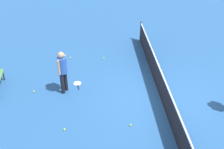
# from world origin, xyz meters

# --- Properties ---
(ground_plane) EXTENTS (40.00, 40.00, 0.00)m
(ground_plane) POSITION_xyz_m (0.00, 0.00, 0.00)
(ground_plane) COLOR #265693
(court_net) EXTENTS (10.09, 0.09, 1.07)m
(court_net) POSITION_xyz_m (0.00, 0.00, 0.50)
(court_net) COLOR #4C4C51
(court_net) RESTS_ON ground_plane
(player_near_side) EXTENTS (0.50, 0.46, 1.70)m
(player_near_side) POSITION_xyz_m (-0.67, -3.59, 1.01)
(player_near_side) COLOR black
(player_near_side) RESTS_ON ground_plane
(tennis_racket_near_player) EXTENTS (0.60, 0.36, 0.03)m
(tennis_racket_near_player) POSITION_xyz_m (-1.13, -3.13, 0.01)
(tennis_racket_near_player) COLOR white
(tennis_racket_near_player) RESTS_ON ground_plane
(tennis_ball_near_player) EXTENTS (0.07, 0.07, 0.07)m
(tennis_ball_near_player) POSITION_xyz_m (-3.29, -3.55, 0.03)
(tennis_ball_near_player) COLOR #C6E033
(tennis_ball_near_player) RESTS_ON ground_plane
(tennis_ball_by_net) EXTENTS (0.07, 0.07, 0.07)m
(tennis_ball_by_net) POSITION_xyz_m (-3.12, -2.00, 0.03)
(tennis_ball_by_net) COLOR #C6E033
(tennis_ball_by_net) RESTS_ON ground_plane
(tennis_ball_midcourt) EXTENTS (0.07, 0.07, 0.07)m
(tennis_ball_midcourt) POSITION_xyz_m (-0.69, -4.78, 0.03)
(tennis_ball_midcourt) COLOR #C6E033
(tennis_ball_midcourt) RESTS_ON ground_plane
(tennis_ball_baseline) EXTENTS (0.07, 0.07, 0.07)m
(tennis_ball_baseline) POSITION_xyz_m (1.41, -1.30, 0.03)
(tennis_ball_baseline) COLOR #C6E033
(tennis_ball_baseline) RESTS_ON ground_plane
(tennis_ball_stray_left) EXTENTS (0.07, 0.07, 0.07)m
(tennis_ball_stray_left) POSITION_xyz_m (1.47, -3.43, 0.03)
(tennis_ball_stray_left) COLOR #C6E033
(tennis_ball_stray_left) RESTS_ON ground_plane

